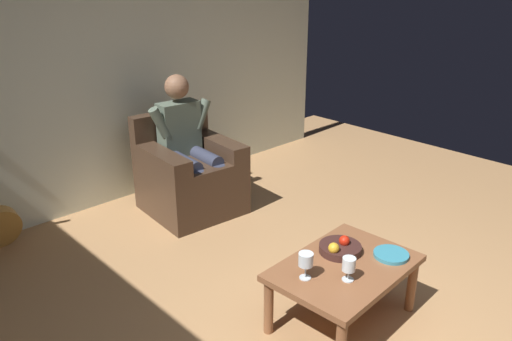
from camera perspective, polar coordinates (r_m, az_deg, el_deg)
wall_back at (r=4.78m, az=-17.52°, el=12.25°), size 5.61×0.06×2.79m
armchair at (r=4.70m, az=-7.55°, el=-0.63°), size 0.84×0.86×0.88m
person_seated at (r=4.58m, az=-7.76°, el=3.37°), size 0.63×0.64×1.25m
coffee_table at (r=3.25m, az=9.91°, el=-11.32°), size 0.94×0.67×0.41m
wine_glass_near at (r=3.00m, az=5.63°, el=-10.10°), size 0.09×0.09×0.17m
wine_glass_far at (r=3.03m, az=10.41°, el=-10.50°), size 0.08×0.08×0.15m
fruit_bowl at (r=3.32m, az=9.44°, el=-8.59°), size 0.27×0.27×0.11m
decorative_dish at (r=3.36m, az=14.98°, el=-9.14°), size 0.22×0.22×0.02m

